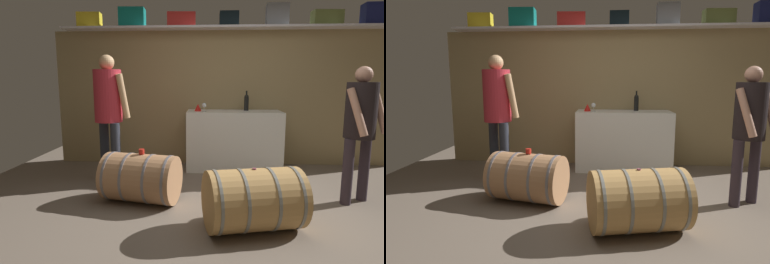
# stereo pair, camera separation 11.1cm
# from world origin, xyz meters

# --- Properties ---
(ground_plane) EXTENTS (6.74, 7.61, 0.02)m
(ground_plane) POSITION_xyz_m (0.00, 0.55, -0.01)
(ground_plane) COLOR #706254
(back_wall_panel) EXTENTS (5.54, 0.10, 2.15)m
(back_wall_panel) POSITION_xyz_m (0.00, 2.20, 1.07)
(back_wall_panel) COLOR #998459
(back_wall_panel) RESTS_ON ground
(high_shelf_board) EXTENTS (5.10, 0.40, 0.03)m
(high_shelf_board) POSITION_xyz_m (0.00, 2.05, 2.16)
(high_shelf_board) COLOR silver
(high_shelf_board) RESTS_ON back_wall_panel
(toolcase_yellow) EXTENTS (0.37, 0.21, 0.23)m
(toolcase_yellow) POSITION_xyz_m (-2.16, 2.05, 2.29)
(toolcase_yellow) COLOR yellow
(toolcase_yellow) RESTS_ON high_shelf_board
(toolcase_teal) EXTENTS (0.40, 0.29, 0.29)m
(toolcase_teal) POSITION_xyz_m (-1.48, 2.05, 2.32)
(toolcase_teal) COLOR #107D76
(toolcase_teal) RESTS_ON high_shelf_board
(toolcase_red) EXTENTS (0.44, 0.22, 0.22)m
(toolcase_red) POSITION_xyz_m (-0.72, 2.05, 2.29)
(toolcase_red) COLOR red
(toolcase_red) RESTS_ON high_shelf_board
(toolcase_black) EXTENTS (0.28, 0.30, 0.21)m
(toolcase_black) POSITION_xyz_m (0.01, 2.05, 2.28)
(toolcase_black) COLOR black
(toolcase_black) RESTS_ON high_shelf_board
(toolcase_grey) EXTENTS (0.34, 0.27, 0.32)m
(toolcase_grey) POSITION_xyz_m (0.73, 2.05, 2.34)
(toolcase_grey) COLOR gray
(toolcase_grey) RESTS_ON high_shelf_board
(toolcase_olive) EXTENTS (0.45, 0.23, 0.22)m
(toolcase_olive) POSITION_xyz_m (1.47, 2.05, 2.29)
(toolcase_olive) COLOR olive
(toolcase_olive) RESTS_ON high_shelf_board
(work_cabinet) EXTENTS (1.43, 0.58, 0.91)m
(work_cabinet) POSITION_xyz_m (0.10, 1.85, 0.45)
(work_cabinet) COLOR white
(work_cabinet) RESTS_ON ground
(wine_bottle_dark) EXTENTS (0.07, 0.07, 0.31)m
(wine_bottle_dark) POSITION_xyz_m (0.29, 1.95, 1.04)
(wine_bottle_dark) COLOR black
(wine_bottle_dark) RESTS_ON work_cabinet
(wine_glass) EXTENTS (0.07, 0.07, 0.13)m
(wine_glass) POSITION_xyz_m (-0.36, 1.74, 1.00)
(wine_glass) COLOR white
(wine_glass) RESTS_ON work_cabinet
(red_funnel) EXTENTS (0.11, 0.11, 0.11)m
(red_funnel) POSITION_xyz_m (-0.45, 1.82, 0.96)
(red_funnel) COLOR red
(red_funnel) RESTS_ON work_cabinet
(wine_barrel_near) EXTENTS (0.92, 0.71, 0.56)m
(wine_barrel_near) POSITION_xyz_m (-1.05, 0.41, 0.28)
(wine_barrel_near) COLOR #AD7B52
(wine_barrel_near) RESTS_ON ground
(wine_barrel_far) EXTENTS (0.97, 0.75, 0.59)m
(wine_barrel_far) POSITION_xyz_m (0.13, -0.22, 0.29)
(wine_barrel_far) COLOR tan
(wine_barrel_far) RESTS_ON ground
(tasting_cup) EXTENTS (0.06, 0.06, 0.06)m
(tasting_cup) POSITION_xyz_m (-1.03, 0.41, 0.59)
(tasting_cup) COLOR red
(tasting_cup) RESTS_ON wine_barrel_near
(winemaker_pouring) EXTENTS (0.50, 0.49, 1.70)m
(winemaker_pouring) POSITION_xyz_m (-1.61, 1.11, 1.04)
(winemaker_pouring) COLOR #2A2E39
(winemaker_pouring) RESTS_ON ground
(visitor_tasting) EXTENTS (0.52, 0.47, 1.52)m
(visitor_tasting) POSITION_xyz_m (1.37, 0.52, 0.93)
(visitor_tasting) COLOR #332933
(visitor_tasting) RESTS_ON ground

